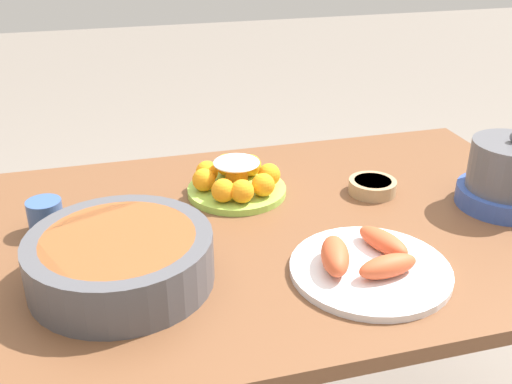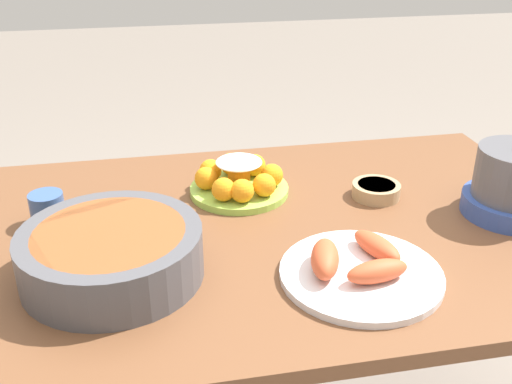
{
  "view_description": "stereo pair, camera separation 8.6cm",
  "coord_description": "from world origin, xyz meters",
  "px_view_note": "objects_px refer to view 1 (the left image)",
  "views": [
    {
      "loc": [
        0.33,
        1.05,
        1.32
      ],
      "look_at": [
        0.02,
        -0.08,
        0.74
      ],
      "focal_mm": 42.0,
      "sensor_mm": 36.0,
      "label": 1
    },
    {
      "loc": [
        0.25,
        1.07,
        1.32
      ],
      "look_at": [
        0.02,
        -0.08,
        0.74
      ],
      "focal_mm": 42.0,
      "sensor_mm": 36.0,
      "label": 2
    }
  ],
  "objects_px": {
    "cup_near": "(46,216)",
    "cake_plate": "(236,181)",
    "warming_pot": "(507,177)",
    "seafood_platter": "(368,264)",
    "dining_table": "(276,262)",
    "serving_bowl": "(120,258)",
    "sauce_bowl": "(372,186)"
  },
  "relations": [
    {
      "from": "seafood_platter",
      "to": "cup_near",
      "type": "bearing_deg",
      "value": -28.72
    },
    {
      "from": "cup_near",
      "to": "warming_pot",
      "type": "xyz_separation_m",
      "value": [
        -0.98,
        0.15,
        0.03
      ]
    },
    {
      "from": "cake_plate",
      "to": "serving_bowl",
      "type": "relative_size",
      "value": 0.7
    },
    {
      "from": "serving_bowl",
      "to": "seafood_platter",
      "type": "xyz_separation_m",
      "value": [
        -0.44,
        0.09,
        -0.03
      ]
    },
    {
      "from": "seafood_platter",
      "to": "warming_pot",
      "type": "xyz_separation_m",
      "value": [
        -0.4,
        -0.17,
        0.05
      ]
    },
    {
      "from": "dining_table",
      "to": "serving_bowl",
      "type": "bearing_deg",
      "value": 20.95
    },
    {
      "from": "seafood_platter",
      "to": "cup_near",
      "type": "relative_size",
      "value": 4.17
    },
    {
      "from": "cup_near",
      "to": "cake_plate",
      "type": "bearing_deg",
      "value": -171.16
    },
    {
      "from": "serving_bowl",
      "to": "cup_near",
      "type": "bearing_deg",
      "value": -58.6
    },
    {
      "from": "sauce_bowl",
      "to": "warming_pot",
      "type": "xyz_separation_m",
      "value": [
        -0.25,
        0.13,
        0.05
      ]
    },
    {
      "from": "cake_plate",
      "to": "sauce_bowl",
      "type": "distance_m",
      "value": 0.32
    },
    {
      "from": "cake_plate",
      "to": "seafood_platter",
      "type": "xyz_separation_m",
      "value": [
        -0.16,
        0.38,
        -0.02
      ]
    },
    {
      "from": "cake_plate",
      "to": "seafood_platter",
      "type": "bearing_deg",
      "value": 112.38
    },
    {
      "from": "cup_near",
      "to": "warming_pot",
      "type": "distance_m",
      "value": 0.99
    },
    {
      "from": "serving_bowl",
      "to": "warming_pot",
      "type": "height_order",
      "value": "warming_pot"
    },
    {
      "from": "dining_table",
      "to": "serving_bowl",
      "type": "distance_m",
      "value": 0.38
    },
    {
      "from": "dining_table",
      "to": "seafood_platter",
      "type": "bearing_deg",
      "value": 116.54
    },
    {
      "from": "cup_near",
      "to": "seafood_platter",
      "type": "bearing_deg",
      "value": 151.28
    },
    {
      "from": "cake_plate",
      "to": "warming_pot",
      "type": "height_order",
      "value": "warming_pot"
    },
    {
      "from": "dining_table",
      "to": "cake_plate",
      "type": "distance_m",
      "value": 0.21
    },
    {
      "from": "dining_table",
      "to": "cup_near",
      "type": "relative_size",
      "value": 18.61
    },
    {
      "from": "cup_near",
      "to": "warming_pot",
      "type": "height_order",
      "value": "warming_pot"
    },
    {
      "from": "dining_table",
      "to": "cup_near",
      "type": "xyz_separation_m",
      "value": [
        0.46,
        -0.1,
        0.13
      ]
    },
    {
      "from": "seafood_platter",
      "to": "warming_pot",
      "type": "distance_m",
      "value": 0.44
    },
    {
      "from": "dining_table",
      "to": "cup_near",
      "type": "distance_m",
      "value": 0.49
    },
    {
      "from": "seafood_platter",
      "to": "cup_near",
      "type": "xyz_separation_m",
      "value": [
        0.57,
        -0.31,
        0.02
      ]
    },
    {
      "from": "dining_table",
      "to": "cake_plate",
      "type": "bearing_deg",
      "value": -73.49
    },
    {
      "from": "dining_table",
      "to": "seafood_platter",
      "type": "height_order",
      "value": "seafood_platter"
    },
    {
      "from": "warming_pot",
      "to": "serving_bowl",
      "type": "bearing_deg",
      "value": 5.3
    },
    {
      "from": "serving_bowl",
      "to": "cup_near",
      "type": "relative_size",
      "value": 4.63
    },
    {
      "from": "dining_table",
      "to": "warming_pot",
      "type": "bearing_deg",
      "value": 174.68
    },
    {
      "from": "seafood_platter",
      "to": "warming_pot",
      "type": "relative_size",
      "value": 1.44
    }
  ]
}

